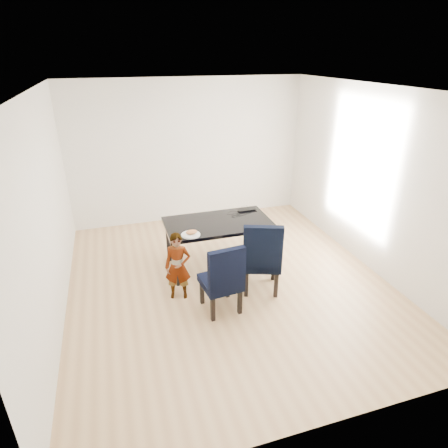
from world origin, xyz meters
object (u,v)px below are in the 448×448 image
object	(u,v)px
plate	(191,235)
child	(178,266)
dining_table	(218,244)
chair_right	(261,255)
laptop	(246,209)
chair_left	(220,277)

from	to	relation	value
plate	child	bearing A→B (deg)	-127.87
dining_table	chair_right	distance (m)	0.89
dining_table	plate	distance (m)	0.70
laptop	child	bearing A→B (deg)	34.74
child	laptop	distance (m)	1.69
chair_right	child	size ratio (longest dim) A/B	1.12
chair_right	plate	bearing A→B (deg)	171.64
dining_table	child	world-z (taller)	child
chair_left	plate	world-z (taller)	chair_left
chair_right	laptop	size ratio (longest dim) A/B	3.46
chair_left	child	xyz separation A→B (m)	(-0.47, 0.42, -0.01)
chair_left	laptop	world-z (taller)	chair_left
chair_left	laptop	xyz separation A→B (m)	(0.86, 1.42, 0.27)
dining_table	plate	xyz separation A→B (m)	(-0.49, -0.31, 0.38)
plate	laptop	xyz separation A→B (m)	(1.07, 0.66, 0.00)
dining_table	laptop	distance (m)	0.78
chair_left	child	world-z (taller)	chair_left
child	chair_right	bearing A→B (deg)	8.83
child	plate	bearing A→B (deg)	67.37
chair_right	child	xyz separation A→B (m)	(-1.15, 0.13, -0.06)
chair_right	laptop	bearing A→B (deg)	100.09
plate	chair_left	bearing A→B (deg)	-74.58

